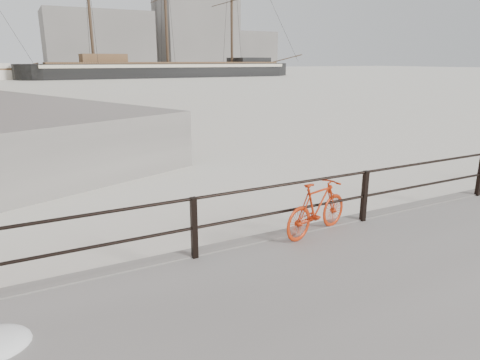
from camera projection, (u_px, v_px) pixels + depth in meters
name	position (u px, v px, depth m)	size (l,w,h in m)	color
ground	(356.00, 234.00, 8.56)	(400.00, 400.00, 0.00)	white
guardrail	(364.00, 196.00, 8.20)	(28.00, 0.10, 1.00)	black
bicycle	(317.00, 208.00, 7.58)	(1.63, 0.24, 0.98)	#BA2C0C
barque_black	(169.00, 77.00, 87.76)	(63.74, 20.86, 35.81)	black
industrial_west	(99.00, 42.00, 134.57)	(32.00, 18.00, 18.00)	gray
industrial_mid	(196.00, 35.00, 153.60)	(26.00, 20.00, 24.00)	gray
industrial_east	(246.00, 51.00, 169.45)	(20.00, 16.00, 14.00)	gray
smokestack	(155.00, 5.00, 149.38)	(2.80, 2.80, 44.00)	gray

